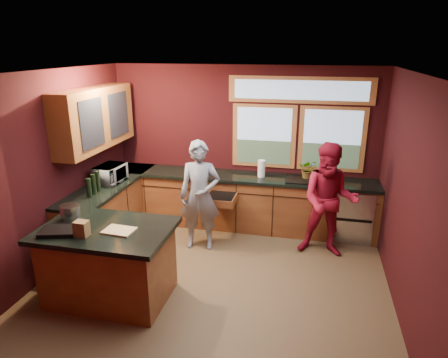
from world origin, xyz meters
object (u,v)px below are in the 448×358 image
(person_red, at_px, (329,201))
(cutting_board, at_px, (119,231))
(island, at_px, (109,263))
(stock_pot, at_px, (70,212))
(person_grey, at_px, (200,196))

(person_red, height_order, cutting_board, person_red)
(island, distance_m, stock_pot, 0.80)
(island, distance_m, person_grey, 1.73)
(cutting_board, bearing_deg, stock_pot, 165.07)
(person_grey, distance_m, cutting_board, 1.66)
(island, distance_m, person_red, 3.15)
(stock_pot, bearing_deg, island, -15.26)
(cutting_board, height_order, stock_pot, stock_pot)
(person_red, bearing_deg, island, -143.93)
(island, relative_size, person_red, 0.91)
(island, height_order, cutting_board, cutting_board)
(cutting_board, relative_size, stock_pot, 1.46)
(person_grey, bearing_deg, island, -123.18)
(person_grey, height_order, stock_pot, person_grey)
(person_grey, relative_size, stock_pot, 7.02)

